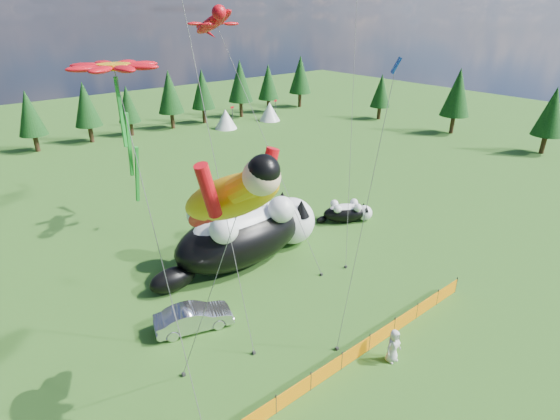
# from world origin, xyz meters

# --- Properties ---
(ground) EXTENTS (160.00, 160.00, 0.00)m
(ground) POSITION_xyz_m (0.00, 0.00, 0.00)
(ground) COLOR #11390A
(ground) RESTS_ON ground
(safety_fence) EXTENTS (22.06, 0.06, 1.10)m
(safety_fence) POSITION_xyz_m (0.00, -3.00, 0.50)
(safety_fence) COLOR #262626
(safety_fence) RESTS_ON ground
(tree_line) EXTENTS (90.00, 4.00, 8.00)m
(tree_line) POSITION_xyz_m (0.00, 45.00, 4.00)
(tree_line) COLOR black
(tree_line) RESTS_ON ground
(festival_tents) EXTENTS (50.00, 3.20, 2.80)m
(festival_tents) POSITION_xyz_m (11.00, 40.00, 1.40)
(festival_tents) COLOR white
(festival_tents) RESTS_ON ground
(cat_large) EXTENTS (12.85, 4.64, 4.64)m
(cat_large) POSITION_xyz_m (3.47, 8.18, 2.21)
(cat_large) COLOR black
(cat_large) RESTS_ON ground
(cat_small) EXTENTS (4.29, 3.24, 1.71)m
(cat_small) POSITION_xyz_m (13.19, 8.00, 0.81)
(cat_small) COLOR black
(cat_small) RESTS_ON ground
(car) EXTENTS (4.39, 2.58, 1.37)m
(car) POSITION_xyz_m (-2.98, 4.13, 0.68)
(car) COLOR silver
(car) RESTS_ON ground
(spectator_e) EXTENTS (0.93, 0.65, 1.81)m
(spectator_e) POSITION_xyz_m (3.39, -4.14, 0.90)
(spectator_e) COLOR silver
(spectator_e) RESTS_ON ground
(superhero_kite) EXTENTS (6.10, 6.32, 12.17)m
(superhero_kite) POSITION_xyz_m (-3.71, -1.31, 9.72)
(superhero_kite) COLOR #E09D0B
(superhero_kite) RESTS_ON ground
(gecko_kite) EXTENTS (3.41, 14.54, 18.61)m
(gecko_kite) POSITION_xyz_m (5.74, 14.78, 14.95)
(gecko_kite) COLOR red
(gecko_kite) RESTS_ON ground
(flower_kite) EXTENTS (3.28, 5.36, 14.36)m
(flower_kite) POSITION_xyz_m (-6.02, 1.74, 13.86)
(flower_kite) COLOR red
(flower_kite) RESTS_ON ground
(diamond_kite_c) EXTENTS (3.33, 0.83, 14.32)m
(diamond_kite_c) POSITION_xyz_m (4.52, -1.61, 12.90)
(diamond_kite_c) COLOR #0B3FAD
(diamond_kite_c) RESTS_ON ground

